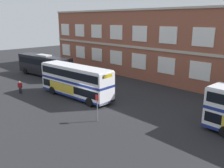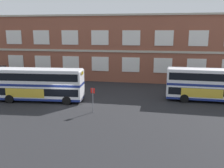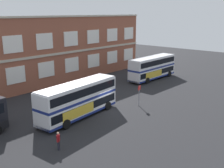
{
  "view_description": "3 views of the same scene",
  "coord_description": "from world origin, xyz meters",
  "px_view_note": "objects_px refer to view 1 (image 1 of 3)",
  "views": [
    {
      "loc": [
        21.1,
        -16.26,
        9.73
      ],
      "look_at": [
        1.97,
        2.17,
        2.59
      ],
      "focal_mm": 38.84,
      "sensor_mm": 36.0,
      "label": 1
    },
    {
      "loc": [
        10.81,
        -26.48,
        8.75
      ],
      "look_at": [
        5.77,
        0.87,
        2.59
      ],
      "focal_mm": 39.17,
      "sensor_mm": 36.0,
      "label": 2
    },
    {
      "loc": [
        -23.25,
        -21.38,
        11.91
      ],
      "look_at": [
        2.73,
        1.42,
        2.63
      ],
      "focal_mm": 43.37,
      "sensor_mm": 36.0,
      "label": 3
    }
  ],
  "objects_px": {
    "touring_coach": "(45,65)",
    "bus_stand_flag": "(97,105)",
    "double_decker_near": "(76,81)",
    "waiting_passenger": "(20,87)"
  },
  "relations": [
    {
      "from": "waiting_passenger",
      "to": "touring_coach",
      "type": "bearing_deg",
      "value": 132.77
    },
    {
      "from": "double_decker_near",
      "to": "touring_coach",
      "type": "distance_m",
      "value": 13.79
    },
    {
      "from": "touring_coach",
      "to": "waiting_passenger",
      "type": "height_order",
      "value": "touring_coach"
    },
    {
      "from": "touring_coach",
      "to": "waiting_passenger",
      "type": "bearing_deg",
      "value": -47.23
    },
    {
      "from": "double_decker_near",
      "to": "waiting_passenger",
      "type": "bearing_deg",
      "value": -145.2
    },
    {
      "from": "waiting_passenger",
      "to": "bus_stand_flag",
      "type": "xyz_separation_m",
      "value": [
        14.21,
        1.48,
        0.7
      ]
    },
    {
      "from": "waiting_passenger",
      "to": "bus_stand_flag",
      "type": "height_order",
      "value": "bus_stand_flag"
    },
    {
      "from": "double_decker_near",
      "to": "waiting_passenger",
      "type": "distance_m",
      "value": 7.98
    },
    {
      "from": "double_decker_near",
      "to": "waiting_passenger",
      "type": "relative_size",
      "value": 6.57
    },
    {
      "from": "touring_coach",
      "to": "bus_stand_flag",
      "type": "relative_size",
      "value": 4.53
    }
  ]
}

